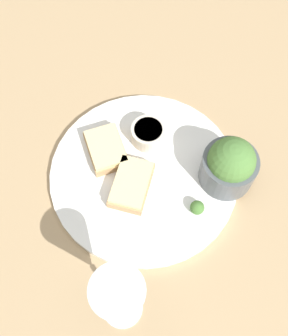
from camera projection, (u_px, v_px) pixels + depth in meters
name	position (u px, v px, depth m)	size (l,w,h in m)	color
ground_plane	(144.00, 176.00, 0.75)	(4.00, 4.00, 0.00)	tan
dinner_plate	(144.00, 175.00, 0.74)	(0.33, 0.33, 0.01)	white
salad_bowl	(230.00, 165.00, 0.69)	(0.09, 0.09, 0.10)	#4C5156
sauce_ramekin	(148.00, 133.00, 0.75)	(0.06, 0.06, 0.03)	beige
cheese_toast_near	(131.00, 184.00, 0.71)	(0.11, 0.10, 0.03)	tan
cheese_toast_far	(106.00, 149.00, 0.74)	(0.09, 0.07, 0.03)	tan
wine_glass	(119.00, 297.00, 0.55)	(0.07, 0.07, 0.16)	silver
garnish	(197.00, 208.00, 0.69)	(0.02, 0.02, 0.02)	#477533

